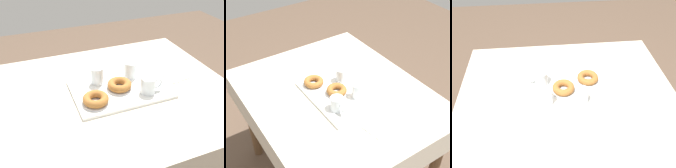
# 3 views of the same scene
# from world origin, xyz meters

# --- Properties ---
(dining_table) EXTENTS (1.20, 0.99, 0.76)m
(dining_table) POSITION_xyz_m (0.00, 0.00, 0.65)
(dining_table) COLOR beige
(dining_table) RESTS_ON ground
(serving_tray) EXTENTS (0.47, 0.32, 0.02)m
(serving_tray) POSITION_xyz_m (0.03, -0.01, 0.76)
(serving_tray) COLOR white
(serving_tray) RESTS_ON dining_table
(tea_mug_left) EXTENTS (0.11, 0.07, 0.08)m
(tea_mug_left) POSITION_xyz_m (0.14, -0.09, 0.81)
(tea_mug_left) COLOR white
(tea_mug_left) RESTS_ON serving_tray
(water_glass_near) EXTENTS (0.06, 0.06, 0.09)m
(water_glass_near) POSITION_xyz_m (0.12, 0.07, 0.81)
(water_glass_near) COLOR white
(water_glass_near) RESTS_ON serving_tray
(water_glass_far) EXTENTS (0.06, 0.06, 0.09)m
(water_glass_far) POSITION_xyz_m (-0.06, 0.08, 0.81)
(water_glass_far) COLOR white
(water_glass_far) RESTS_ON serving_tray
(donut_plate_left) EXTENTS (0.13, 0.13, 0.01)m
(donut_plate_left) POSITION_xyz_m (0.02, -0.01, 0.78)
(donut_plate_left) COLOR silver
(donut_plate_left) RESTS_ON serving_tray
(sugar_donut_left) EXTENTS (0.12, 0.12, 0.04)m
(sugar_donut_left) POSITION_xyz_m (0.02, -0.01, 0.80)
(sugar_donut_left) COLOR #A3662D
(sugar_donut_left) RESTS_ON donut_plate_left
(donut_plate_right) EXTENTS (0.13, 0.13, 0.01)m
(donut_plate_right) POSITION_xyz_m (-0.12, -0.08, 0.78)
(donut_plate_right) COLOR silver
(donut_plate_right) RESTS_ON serving_tray
(sugar_donut_right) EXTENTS (0.12, 0.12, 0.04)m
(sugar_donut_right) POSITION_xyz_m (-0.12, -0.08, 0.80)
(sugar_donut_right) COLOR #A3662D
(sugar_donut_right) RESTS_ON donut_plate_right
(paper_napkin) EXTENTS (0.15, 0.16, 0.01)m
(paper_napkin) POSITION_xyz_m (0.37, 0.02, 0.76)
(paper_napkin) COLOR white
(paper_napkin) RESTS_ON dining_table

